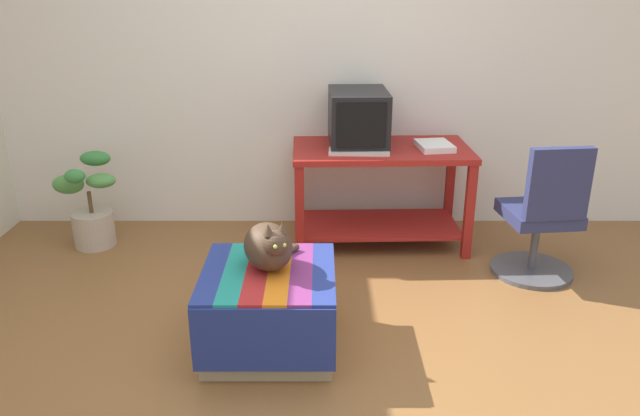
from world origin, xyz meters
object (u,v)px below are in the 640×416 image
at_px(office_chair, 545,221).
at_px(desk, 382,179).
at_px(tv_monitor, 360,119).
at_px(ottoman_with_blanket, 271,309).
at_px(keyboard, 361,152).
at_px(potted_plant, 93,210).
at_px(cat, 271,246).
at_px(book, 437,146).

bearing_deg(office_chair, desk, -35.60).
xyz_separation_m(desk, tv_monitor, (-0.16, 0.06, 0.41)).
height_order(desk, ottoman_with_blanket, desk).
bearing_deg(desk, ottoman_with_blanket, -119.00).
height_order(ottoman_with_blanket, office_chair, office_chair).
bearing_deg(keyboard, tv_monitor, 91.58).
height_order(desk, keyboard, keyboard).
xyz_separation_m(desk, potted_plant, (-2.04, -0.05, -0.22)).
height_order(ottoman_with_blanket, cat, cat).
distance_m(keyboard, cat, 1.26).
distance_m(desk, potted_plant, 2.05).
relative_size(cat, office_chair, 0.45).
bearing_deg(ottoman_with_blanket, keyboard, 66.15).
relative_size(tv_monitor, potted_plant, 0.80).
height_order(book, office_chair, office_chair).
height_order(desk, potted_plant, desk).
height_order(cat, office_chair, office_chair).
xyz_separation_m(tv_monitor, book, (0.52, -0.09, -0.16)).
height_order(desk, book, book).
xyz_separation_m(keyboard, cat, (-0.51, -1.14, -0.16)).
bearing_deg(tv_monitor, potted_plant, -178.49).
distance_m(tv_monitor, keyboard, 0.27).
distance_m(keyboard, ottoman_with_blanket, 1.38).
xyz_separation_m(book, ottoman_with_blanket, (-1.04, -1.29, -0.51)).
bearing_deg(potted_plant, ottoman_with_blanket, -43.21).
xyz_separation_m(ottoman_with_blanket, potted_plant, (-1.36, 1.27, 0.05)).
bearing_deg(potted_plant, cat, -42.32).
bearing_deg(office_chair, tv_monitor, -34.23).
distance_m(tv_monitor, cat, 1.48).
relative_size(keyboard, potted_plant, 0.61).
xyz_separation_m(ottoman_with_blanket, cat, (0.01, 0.03, 0.34)).
xyz_separation_m(potted_plant, office_chair, (3.00, -0.49, 0.12)).
xyz_separation_m(book, office_chair, (0.61, -0.50, -0.34)).
bearing_deg(potted_plant, office_chair, -9.33).
bearing_deg(ottoman_with_blanket, desk, 62.72).
height_order(tv_monitor, cat, tv_monitor).
relative_size(ottoman_with_blanket, cat, 1.70).
height_order(desk, tv_monitor, tv_monitor).
xyz_separation_m(tv_monitor, office_chair, (1.12, -0.60, -0.51)).
distance_m(tv_monitor, office_chair, 1.37).
distance_m(desk, tv_monitor, 0.45).
relative_size(cat, potted_plant, 0.62).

